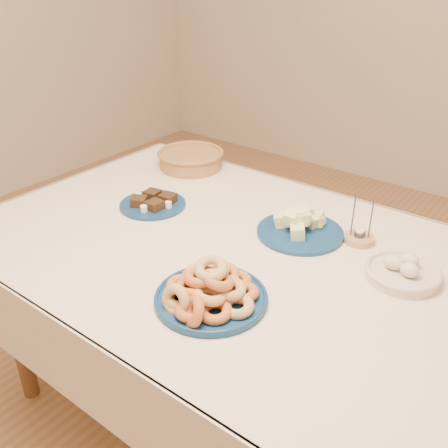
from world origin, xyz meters
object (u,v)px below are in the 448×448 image
(wicker_basket, at_px, (191,158))
(dining_table, at_px, (234,275))
(egg_bowl, at_px, (403,272))
(brownie_plate, at_px, (153,203))
(melon_plate, at_px, (300,226))
(candle_holder, at_px, (359,238))
(donut_platter, at_px, (209,291))

(wicker_basket, bearing_deg, dining_table, -37.72)
(dining_table, bearing_deg, wicker_basket, 142.28)
(wicker_basket, distance_m, egg_bowl, 1.04)
(dining_table, xyz_separation_m, brownie_plate, (-0.40, 0.05, 0.12))
(melon_plate, distance_m, egg_bowl, 0.36)
(brownie_plate, relative_size, candle_holder, 1.92)
(donut_platter, bearing_deg, brownie_plate, 148.78)
(egg_bowl, bearing_deg, donut_platter, -130.88)
(donut_platter, bearing_deg, egg_bowl, 49.12)
(donut_platter, height_order, wicker_basket, donut_platter)
(melon_plate, distance_m, candle_holder, 0.19)
(brownie_plate, bearing_deg, candle_holder, 17.18)
(brownie_plate, bearing_deg, dining_table, -6.78)
(candle_holder, bearing_deg, donut_platter, -108.53)
(wicker_basket, distance_m, candle_holder, 0.84)
(wicker_basket, height_order, egg_bowl, wicker_basket)
(donut_platter, height_order, candle_holder, candle_holder)
(brownie_plate, height_order, egg_bowl, egg_bowl)
(donut_platter, distance_m, egg_bowl, 0.54)
(brownie_plate, xyz_separation_m, egg_bowl, (0.87, 0.10, 0.01))
(dining_table, relative_size, donut_platter, 4.85)
(melon_plate, height_order, egg_bowl, melon_plate)
(dining_table, bearing_deg, melon_plate, 58.08)
(donut_platter, xyz_separation_m, brownie_plate, (-0.51, 0.31, -0.02))
(candle_holder, relative_size, egg_bowl, 0.74)
(dining_table, bearing_deg, brownie_plate, 173.22)
(dining_table, distance_m, brownie_plate, 0.42)
(donut_platter, xyz_separation_m, candle_holder, (0.18, 0.52, -0.02))
(dining_table, height_order, brownie_plate, brownie_plate)
(donut_platter, height_order, egg_bowl, donut_platter)
(donut_platter, height_order, brownie_plate, donut_platter)
(melon_plate, height_order, brownie_plate, melon_plate)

